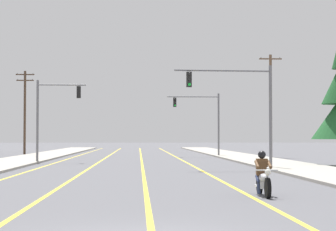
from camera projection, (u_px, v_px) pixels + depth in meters
lane_stripe_center at (141, 158)px, 56.30m from camera, size 0.16×100.00×0.01m
lane_stripe_left at (105, 158)px, 56.14m from camera, size 0.16×100.00×0.01m
lane_stripe_right at (178, 158)px, 56.45m from camera, size 0.16×100.00×0.01m
lane_stripe_far_left at (71, 158)px, 55.99m from camera, size 0.16×100.00×0.01m
sidewalk_kerb_right at (252, 159)px, 51.75m from camera, size 4.40×110.00×0.14m
sidewalk_kerb_left at (24, 159)px, 50.85m from camera, size 4.40×110.00×0.14m
motorcycle_with_rider at (263, 178)px, 20.02m from camera, size 0.70×2.19×1.46m
traffic_signal_near_right at (242, 99)px, 36.84m from camera, size 5.88×0.68×6.20m
traffic_signal_near_left at (51, 109)px, 46.66m from camera, size 3.71×0.37×6.20m
traffic_signal_mid_right at (204, 114)px, 60.62m from camera, size 5.16×0.40×6.20m
utility_pole_right_far at (271, 104)px, 58.91m from camera, size 2.17×0.26×9.77m
utility_pole_left_far at (25, 109)px, 68.64m from camera, size 2.05×0.26×9.25m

